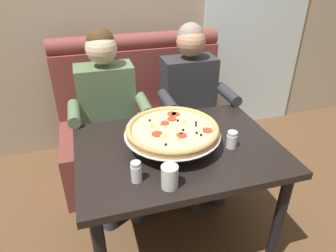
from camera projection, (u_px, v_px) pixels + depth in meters
ground_plane at (177, 239)px, 2.05m from camera, size 16.00×16.00×0.00m
booth_bench at (146, 127)px, 2.58m from camera, size 1.40×0.78×1.13m
dining_table at (178, 161)px, 1.72m from camera, size 1.12×0.82×0.75m
diner_left at (109, 113)px, 2.13m from camera, size 0.54×0.64×1.27m
diner_right at (193, 102)px, 2.28m from camera, size 0.54×0.64×1.27m
pizza at (172, 130)px, 1.62m from camera, size 0.52×0.52×0.14m
shaker_parmesan at (232, 141)px, 1.65m from camera, size 0.06×0.06×0.10m
shaker_oregano at (136, 173)px, 1.40m from camera, size 0.05×0.05×0.11m
drinking_glass at (170, 178)px, 1.36m from camera, size 0.08×0.08×0.11m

